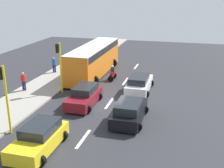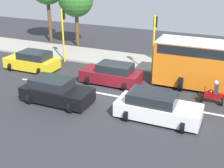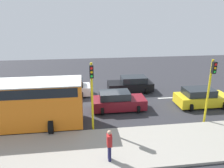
# 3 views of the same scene
# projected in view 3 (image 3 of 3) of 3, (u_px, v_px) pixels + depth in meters

# --- Properties ---
(ground_plane) EXTENTS (40.00, 60.00, 0.10)m
(ground_plane) POSITION_uv_depth(u_px,v_px,m) (105.00, 102.00, 18.59)
(ground_plane) COLOR #2D2D33
(sidewalk) EXTENTS (4.00, 60.00, 0.15)m
(sidewalk) POSITION_uv_depth(u_px,v_px,m) (118.00, 147.00, 11.95)
(sidewalk) COLOR #9E998E
(sidewalk) RESTS_ON ground
(lane_stripe_north) EXTENTS (0.20, 2.40, 0.01)m
(lane_stripe_north) POSITION_uv_depth(u_px,v_px,m) (35.00, 105.00, 17.81)
(lane_stripe_north) COLOR white
(lane_stripe_north) RESTS_ON ground
(lane_stripe_mid) EXTENTS (0.20, 2.40, 0.01)m
(lane_stripe_mid) POSITION_uv_depth(u_px,v_px,m) (105.00, 101.00, 18.57)
(lane_stripe_mid) COLOR white
(lane_stripe_mid) RESTS_ON ground
(lane_stripe_south) EXTENTS (0.20, 2.40, 0.01)m
(lane_stripe_south) POSITION_uv_depth(u_px,v_px,m) (170.00, 98.00, 19.33)
(lane_stripe_south) COLOR white
(lane_stripe_south) RESTS_ON ground
(car_white) EXTENTS (2.28, 4.60, 1.52)m
(car_white) POSITION_uv_depth(u_px,v_px,m) (66.00, 89.00, 19.63)
(car_white) COLOR white
(car_white) RESTS_ON ground
(car_yellow_cab) EXTENTS (2.34, 4.22, 1.52)m
(car_yellow_cab) POSITION_uv_depth(u_px,v_px,m) (201.00, 98.00, 17.44)
(car_yellow_cab) COLOR yellow
(car_yellow_cab) RESTS_ON ground
(car_maroon) EXTENTS (2.21, 4.21, 1.52)m
(car_maroon) POSITION_uv_depth(u_px,v_px,m) (118.00, 101.00, 16.71)
(car_maroon) COLOR maroon
(car_maroon) RESTS_ON ground
(car_black) EXTENTS (2.32, 4.35, 1.52)m
(car_black) POSITION_uv_depth(u_px,v_px,m) (131.00, 85.00, 20.79)
(car_black) COLOR black
(car_black) RESTS_ON ground
(motorcycle) EXTENTS (0.60, 1.30, 1.53)m
(motorcycle) POSITION_uv_depth(u_px,v_px,m) (28.00, 104.00, 16.29)
(motorcycle) COLOR black
(motorcycle) RESTS_ON ground
(pedestrian_near_signal) EXTENTS (0.40, 0.24, 1.69)m
(pedestrian_near_signal) POSITION_uv_depth(u_px,v_px,m) (109.00, 144.00, 10.49)
(pedestrian_near_signal) COLOR #1E1E4C
(pedestrian_near_signal) RESTS_ON sidewalk
(traffic_light_corner) EXTENTS (0.49, 0.24, 4.50)m
(traffic_light_corner) POSITION_uv_depth(u_px,v_px,m) (92.00, 88.00, 12.94)
(traffic_light_corner) COLOR yellow
(traffic_light_corner) RESTS_ON ground
(traffic_light_midblock) EXTENTS (0.49, 0.24, 4.50)m
(traffic_light_midblock) POSITION_uv_depth(u_px,v_px,m) (211.00, 83.00, 13.93)
(traffic_light_midblock) COLOR yellow
(traffic_light_midblock) RESTS_ON ground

